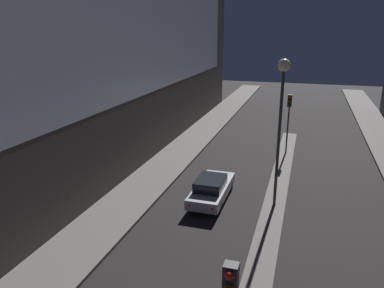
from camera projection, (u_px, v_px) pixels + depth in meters
median_strip at (275, 203)px, 20.81m from camera, size 1.20×29.90×0.13m
traffic_light_mid at (289, 111)px, 28.15m from camera, size 0.32×0.42×4.52m
street_lamp at (282, 99)px, 18.77m from camera, size 0.63×0.63×7.84m
car_left_lane at (211, 188)px, 21.10m from camera, size 1.75×4.64×1.45m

